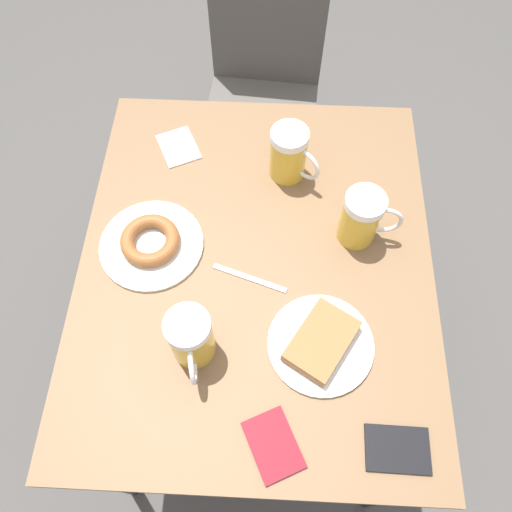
{
  "coord_description": "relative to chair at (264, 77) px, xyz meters",
  "views": [
    {
      "loc": [
        0.03,
        -0.55,
        1.8
      ],
      "look_at": [
        0.0,
        0.0,
        0.78
      ],
      "focal_mm": 35.0,
      "sensor_mm": 36.0,
      "label": 1
    }
  ],
  "objects": [
    {
      "name": "fork",
      "position": [
        0.0,
        -0.92,
        0.24
      ],
      "size": [
        0.17,
        0.07,
        0.0
      ],
      "rotation": [
        0.0,
        0.0,
        4.39
      ],
      "color": "silver",
      "rests_on": "table"
    },
    {
      "name": "beer_mug_right",
      "position": [
        0.08,
        -0.61,
        0.31
      ],
      "size": [
        0.13,
        0.11,
        0.15
      ],
      "color": "gold",
      "rests_on": "table"
    },
    {
      "name": "plate_with_donut",
      "position": [
        -0.24,
        -0.85,
        0.25
      ],
      "size": [
        0.25,
        0.25,
        0.04
      ],
      "color": "white",
      "rests_on": "table"
    },
    {
      "name": "napkin_folded",
      "position": [
        -0.21,
        -0.54,
        0.24
      ],
      "size": [
        0.13,
        0.15,
        0.0
      ],
      "rotation": [
        0.0,
        0.0,
        5.16
      ],
      "color": "white",
      "rests_on": "table"
    },
    {
      "name": "plate_with_cake",
      "position": [
        0.16,
        -1.07,
        0.25
      ],
      "size": [
        0.23,
        0.23,
        0.04
      ],
      "color": "white",
      "rests_on": "table"
    },
    {
      "name": "beer_mug_left",
      "position": [
        0.25,
        -0.79,
        0.31
      ],
      "size": [
        0.14,
        0.09,
        0.15
      ],
      "color": "gold",
      "rests_on": "table"
    },
    {
      "name": "table",
      "position": [
        0.01,
        -0.87,
        0.17
      ],
      "size": [
        0.83,
        1.01,
        0.76
      ],
      "color": "brown",
      "rests_on": "ground_plane"
    },
    {
      "name": "chair",
      "position": [
        0.0,
        0.0,
        0.0
      ],
      "size": [
        0.43,
        0.43,
        0.88
      ],
      "rotation": [
        0.0,
        0.0,
        -0.08
      ],
      "color": "#514C47",
      "rests_on": "ground_plane"
    },
    {
      "name": "beer_mug_center",
      "position": [
        -0.11,
        -1.1,
        0.31
      ],
      "size": [
        0.09,
        0.14,
        0.15
      ],
      "color": "gold",
      "rests_on": "table"
    },
    {
      "name": "passport_far_edge",
      "position": [
        0.31,
        -1.28,
        0.24
      ],
      "size": [
        0.13,
        0.09,
        0.01
      ],
      "rotation": [
        0.0,
        0.0,
        4.69
      ],
      "color": "black",
      "rests_on": "table"
    },
    {
      "name": "ground_plane",
      "position": [
        0.01,
        -0.87,
        -0.52
      ],
      "size": [
        8.0,
        8.0,
        0.0
      ],
      "primitive_type": "plane",
      "color": "#474442"
    },
    {
      "name": "passport_near_edge",
      "position": [
        0.07,
        -1.28,
        0.24
      ],
      "size": [
        0.13,
        0.15,
        0.01
      ],
      "rotation": [
        0.0,
        0.0,
        3.59
      ],
      "color": "maroon",
      "rests_on": "table"
    }
  ]
}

